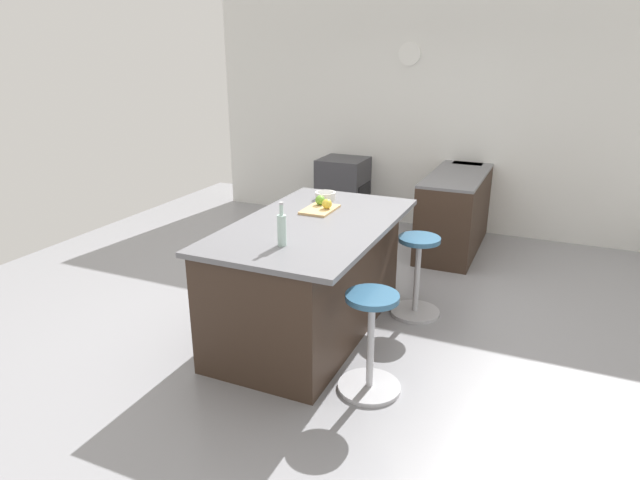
# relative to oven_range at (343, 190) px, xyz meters

# --- Properties ---
(ground_plane) EXTENTS (7.73, 7.73, 0.00)m
(ground_plane) POSITION_rel_oven_range_xyz_m (2.60, 1.02, -0.44)
(ground_plane) COLOR gray
(interior_partition_left) EXTENTS (0.15, 5.95, 2.96)m
(interior_partition_left) POSITION_rel_oven_range_xyz_m (-0.35, 1.02, 1.04)
(interior_partition_left) COLOR silver
(interior_partition_left) RESTS_ON ground_plane
(sink_cabinet) EXTENTS (2.47, 0.60, 1.18)m
(sink_cabinet) POSITION_rel_oven_range_xyz_m (-0.00, 1.58, 0.02)
(sink_cabinet) COLOR #38281E
(sink_cabinet) RESTS_ON ground_plane
(oven_range) EXTENTS (0.60, 0.61, 0.87)m
(oven_range) POSITION_rel_oven_range_xyz_m (0.00, 0.00, 0.00)
(oven_range) COLOR #38383D
(oven_range) RESTS_ON ground_plane
(kitchen_island) EXTENTS (1.99, 1.15, 0.95)m
(kitchen_island) POSITION_rel_oven_range_xyz_m (2.94, 0.86, 0.04)
(kitchen_island) COLOR #38281E
(kitchen_island) RESTS_ON ground_plane
(stool_by_window) EXTENTS (0.44, 0.44, 0.72)m
(stool_by_window) POSITION_rel_oven_range_xyz_m (2.31, 1.61, -0.09)
(stool_by_window) COLOR #B7B7BC
(stool_by_window) RESTS_ON ground_plane
(stool_middle) EXTENTS (0.44, 0.44, 0.72)m
(stool_middle) POSITION_rel_oven_range_xyz_m (3.57, 1.61, -0.09)
(stool_middle) COLOR #B7B7BC
(stool_middle) RESTS_ON ground_plane
(cutting_board) EXTENTS (0.36, 0.24, 0.02)m
(cutting_board) POSITION_rel_oven_range_xyz_m (2.63, 0.82, 0.52)
(cutting_board) COLOR tan
(cutting_board) RESTS_ON kitchen_island
(apple_green) EXTENTS (0.08, 0.08, 0.08)m
(apple_green) POSITION_rel_oven_range_xyz_m (2.52, 0.78, 0.58)
(apple_green) COLOR #609E2D
(apple_green) RESTS_ON cutting_board
(apple_yellow) EXTENTS (0.08, 0.08, 0.08)m
(apple_yellow) POSITION_rel_oven_range_xyz_m (2.61, 0.88, 0.58)
(apple_yellow) COLOR gold
(apple_yellow) RESTS_ON cutting_board
(water_bottle) EXTENTS (0.06, 0.06, 0.31)m
(water_bottle) POSITION_rel_oven_range_xyz_m (3.52, 0.93, 0.64)
(water_bottle) COLOR silver
(water_bottle) RESTS_ON kitchen_island
(fruit_bowl) EXTENTS (0.19, 0.19, 0.07)m
(fruit_bowl) POSITION_rel_oven_range_xyz_m (2.27, 0.72, 0.55)
(fruit_bowl) COLOR silver
(fruit_bowl) RESTS_ON kitchen_island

